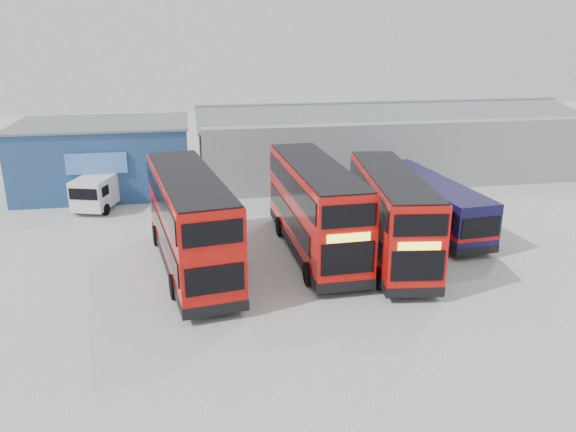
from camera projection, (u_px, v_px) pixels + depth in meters
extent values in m
plane|color=#A0A09B|center=(357.00, 275.00, 27.70)|extent=(120.00, 120.00, 0.00)
cube|color=navy|center=(105.00, 158.00, 41.39)|extent=(12.00, 8.00, 5.00)
cube|color=slate|center=(102.00, 123.00, 40.58)|extent=(12.30, 8.30, 0.15)
cube|color=#4C80D9|center=(96.00, 163.00, 37.40)|extent=(3.96, 0.15, 1.40)
cube|color=gray|center=(381.00, 142.00, 46.90)|extent=(30.00, 12.00, 5.00)
cube|color=slate|center=(395.00, 114.00, 43.42)|extent=(30.50, 6.33, 1.29)
cube|color=slate|center=(372.00, 105.00, 48.64)|extent=(30.50, 6.33, 1.29)
cube|color=red|center=(190.00, 220.00, 27.50)|extent=(4.48, 11.83, 4.45)
cube|color=black|center=(192.00, 258.00, 28.14)|extent=(4.53, 11.88, 0.49)
cube|color=black|center=(220.00, 230.00, 27.70)|extent=(1.55, 9.68, 1.04)
cube|color=black|center=(163.00, 237.00, 26.84)|extent=(1.55, 9.68, 1.04)
cube|color=black|center=(217.00, 192.00, 27.50)|extent=(1.72, 10.76, 1.04)
cube|color=black|center=(159.00, 197.00, 26.64)|extent=(1.72, 10.76, 1.04)
cube|color=black|center=(174.00, 200.00, 32.90)|extent=(2.45, 0.43, 1.48)
cube|color=black|center=(172.00, 167.00, 32.27)|extent=(2.45, 0.43, 1.04)
cube|color=#EAFF35|center=(173.00, 184.00, 32.59)|extent=(1.96, 0.35, 0.38)
cube|color=black|center=(215.00, 280.00, 22.50)|extent=(2.40, 0.42, 1.21)
cube|color=black|center=(213.00, 234.00, 21.87)|extent=(2.40, 0.42, 0.99)
cube|color=black|center=(188.00, 176.00, 26.79)|extent=(4.29, 11.64, 0.11)
cylinder|color=black|center=(203.00, 230.00, 32.15)|extent=(0.52, 1.18, 1.14)
cylinder|color=black|center=(157.00, 235.00, 31.34)|extent=(0.52, 1.18, 1.14)
cylinder|color=black|center=(232.00, 278.00, 25.94)|extent=(0.52, 1.18, 1.14)
cylinder|color=black|center=(174.00, 287.00, 25.13)|extent=(0.52, 1.18, 1.14)
cube|color=red|center=(315.00, 206.00, 29.74)|extent=(3.13, 11.55, 4.42)
cube|color=black|center=(314.00, 241.00, 30.37)|extent=(3.18, 11.60, 0.49)
cube|color=black|center=(288.00, 215.00, 30.03)|extent=(0.40, 9.71, 1.04)
cube|color=black|center=(337.00, 211.00, 30.58)|extent=(0.40, 9.71, 1.04)
cube|color=black|center=(289.00, 183.00, 29.04)|extent=(0.44, 10.80, 1.04)
cube|color=black|center=(341.00, 181.00, 29.59)|extent=(0.44, 10.80, 1.04)
cube|color=black|center=(348.00, 259.00, 24.60)|extent=(2.46, 0.14, 1.47)
cube|color=black|center=(350.00, 216.00, 23.98)|extent=(2.46, 0.14, 1.04)
cube|color=#EAFF35|center=(349.00, 238.00, 24.28)|extent=(1.96, 0.11, 0.38)
cube|color=black|center=(292.00, 189.00, 35.27)|extent=(2.40, 0.14, 1.20)
cube|color=black|center=(292.00, 158.00, 34.65)|extent=(2.40, 0.14, 0.98)
cube|color=black|center=(316.00, 165.00, 29.03)|extent=(2.96, 11.38, 0.11)
cylinder|color=black|center=(309.00, 274.00, 26.43)|extent=(0.39, 1.15, 1.14)
cylinder|color=black|center=(362.00, 269.00, 26.95)|extent=(0.39, 1.15, 1.14)
cylinder|color=black|center=(280.00, 226.00, 32.80)|extent=(0.39, 1.15, 1.14)
cylinder|color=black|center=(323.00, 223.00, 33.32)|extent=(0.39, 1.15, 1.14)
cube|color=red|center=(390.00, 214.00, 29.06)|extent=(3.90, 11.04, 4.17)
cube|color=black|center=(388.00, 247.00, 29.65)|extent=(3.94, 11.09, 0.46)
cube|color=black|center=(364.00, 220.00, 29.54)|extent=(1.19, 9.10, 0.98)
cube|color=black|center=(412.00, 219.00, 29.67)|extent=(1.19, 9.10, 0.98)
cube|color=black|center=(366.00, 191.00, 28.59)|extent=(1.32, 10.12, 0.98)
cube|color=black|center=(417.00, 190.00, 28.72)|extent=(1.32, 10.12, 0.98)
cube|color=black|center=(418.00, 266.00, 24.11)|extent=(2.30, 0.34, 1.39)
cube|color=black|center=(421.00, 225.00, 23.52)|extent=(2.30, 0.34, 0.98)
cube|color=#EAFF35|center=(419.00, 246.00, 23.80)|extent=(1.84, 0.27, 0.36)
cube|color=black|center=(370.00, 195.00, 34.38)|extent=(2.25, 0.33, 1.13)
cube|color=black|center=(371.00, 166.00, 33.79)|extent=(2.25, 0.33, 0.93)
cube|color=black|center=(393.00, 174.00, 28.39)|extent=(3.72, 10.87, 0.10)
cylinder|color=black|center=(380.00, 278.00, 26.05)|extent=(0.46, 1.10, 1.07)
cylinder|color=black|center=(432.00, 277.00, 26.17)|extent=(0.46, 1.10, 1.07)
cylinder|color=black|center=(356.00, 231.00, 32.19)|extent=(0.46, 1.10, 1.07)
cylinder|color=black|center=(399.00, 230.00, 32.31)|extent=(0.46, 1.10, 1.07)
cube|color=#0D0E3A|center=(429.00, 201.00, 33.87)|extent=(3.36, 11.07, 2.63)
cube|color=black|center=(427.00, 219.00, 34.23)|extent=(3.41, 11.11, 0.40)
cube|color=#AD0D11|center=(428.00, 208.00, 34.02)|extent=(3.39, 11.10, 0.25)
cube|color=black|center=(451.00, 194.00, 33.76)|extent=(0.80, 9.09, 0.94)
cube|color=black|center=(413.00, 197.00, 33.16)|extent=(0.80, 9.09, 0.94)
cube|color=black|center=(391.00, 176.00, 38.83)|extent=(2.23, 0.23, 1.29)
cube|color=black|center=(481.00, 228.00, 28.79)|extent=(2.18, 0.23, 1.09)
cylinder|color=black|center=(416.00, 200.00, 38.06)|extent=(0.40, 1.05, 1.03)
cylinder|color=black|center=(383.00, 202.00, 37.49)|extent=(0.40, 1.05, 1.03)
cylinder|color=black|center=(473.00, 234.00, 31.70)|extent=(0.40, 1.05, 1.03)
cylinder|color=black|center=(435.00, 238.00, 31.13)|extent=(0.40, 1.05, 1.03)
cube|color=silver|center=(101.00, 188.00, 37.95)|extent=(3.51, 5.57, 1.97)
cube|color=black|center=(83.00, 194.00, 35.39)|extent=(1.80, 0.60, 0.73)
cube|color=black|center=(74.00, 190.00, 36.41)|extent=(0.32, 0.91, 0.62)
cube|color=black|center=(105.00, 191.00, 36.17)|extent=(0.32, 0.91, 0.62)
cylinder|color=black|center=(77.00, 208.00, 36.70)|extent=(0.46, 0.79, 0.75)
cylinder|color=black|center=(106.00, 209.00, 36.47)|extent=(0.46, 0.79, 0.75)
cylinder|color=black|center=(100.00, 193.00, 40.02)|extent=(0.46, 0.79, 0.75)
cylinder|color=black|center=(127.00, 194.00, 39.79)|extent=(0.46, 0.79, 0.75)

